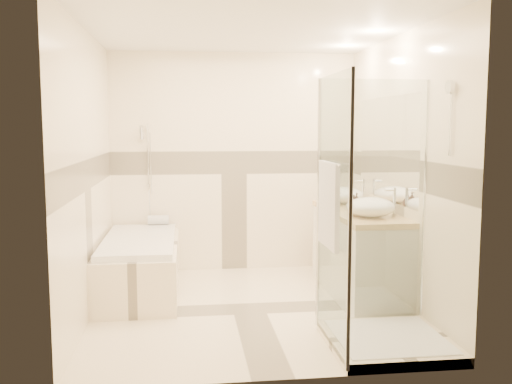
{
  "coord_description": "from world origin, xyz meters",
  "views": [
    {
      "loc": [
        -0.56,
        -5.05,
        1.66
      ],
      "look_at": [
        0.1,
        0.25,
        1.05
      ],
      "focal_mm": 40.0,
      "sensor_mm": 36.0,
      "label": 1
    }
  ],
  "objects": [
    {
      "name": "vessel_sink_near",
      "position": [
        1.1,
        0.82,
        0.94
      ],
      "size": [
        0.44,
        0.44,
        0.17
      ],
      "primitive_type": "ellipsoid",
      "color": "white",
      "rests_on": "vanity"
    },
    {
      "name": "rolled_towel",
      "position": [
        -0.87,
        1.4,
        0.61
      ],
      "size": [
        0.23,
        0.11,
        0.11
      ],
      "primitive_type": "cylinder",
      "rotation": [
        0.0,
        1.57,
        0.0
      ],
      "color": "silver",
      "rests_on": "bathtub"
    },
    {
      "name": "vessel_sink_far",
      "position": [
        1.1,
        -0.1,
        0.94
      ],
      "size": [
        0.44,
        0.44,
        0.18
      ],
      "primitive_type": "ellipsoid",
      "color": "white",
      "rests_on": "vanity"
    },
    {
      "name": "faucet_far",
      "position": [
        1.32,
        -0.1,
        1.0
      ],
      "size": [
        0.11,
        0.03,
        0.26
      ],
      "color": "silver",
      "rests_on": "vanity"
    },
    {
      "name": "folded_towels",
      "position": [
        1.1,
        1.0,
        0.89
      ],
      "size": [
        0.19,
        0.27,
        0.08
      ],
      "primitive_type": "cube",
      "rotation": [
        0.0,
        0.0,
        0.12
      ],
      "color": "silver",
      "rests_on": "vanity"
    },
    {
      "name": "vanity",
      "position": [
        1.12,
        0.3,
        0.43
      ],
      "size": [
        0.58,
        1.62,
        0.85
      ],
      "color": "white",
      "rests_on": "ground"
    },
    {
      "name": "bathtub",
      "position": [
        -1.02,
        0.65,
        0.31
      ],
      "size": [
        0.75,
        1.7,
        0.56
      ],
      "color": "#FEECCB",
      "rests_on": "ground"
    },
    {
      "name": "room",
      "position": [
        0.06,
        0.01,
        1.26
      ],
      "size": [
        2.82,
        3.02,
        2.52
      ],
      "color": "#F8E7C6",
      "rests_on": "ground"
    },
    {
      "name": "amenity_bottle_b",
      "position": [
        1.1,
        0.43,
        0.92
      ],
      "size": [
        0.13,
        0.13,
        0.14
      ],
      "primitive_type": "imported",
      "rotation": [
        0.0,
        0.0,
        0.23
      ],
      "color": "black",
      "rests_on": "vanity"
    },
    {
      "name": "shower_enclosure",
      "position": [
        0.83,
        -0.97,
        0.51
      ],
      "size": [
        0.96,
        0.93,
        2.04
      ],
      "color": "#FEECCB",
      "rests_on": "ground"
    },
    {
      "name": "faucet_near",
      "position": [
        1.32,
        0.82,
        1.0
      ],
      "size": [
        0.1,
        0.03,
        0.25
      ],
      "color": "silver",
      "rests_on": "vanity"
    },
    {
      "name": "amenity_bottle_a",
      "position": [
        1.1,
        0.33,
        0.93
      ],
      "size": [
        0.09,
        0.1,
        0.17
      ],
      "primitive_type": "imported",
      "rotation": [
        0.0,
        0.0,
        -0.28
      ],
      "color": "black",
      "rests_on": "vanity"
    }
  ]
}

